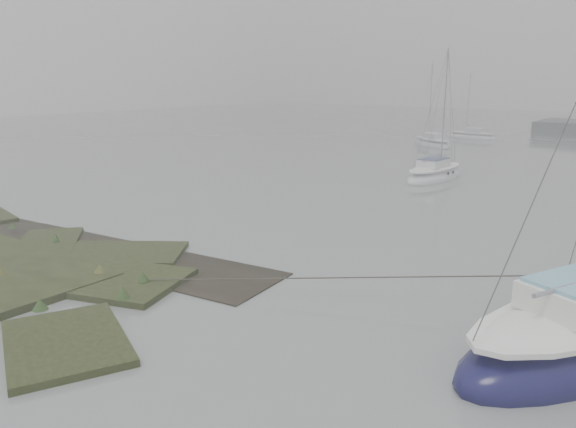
# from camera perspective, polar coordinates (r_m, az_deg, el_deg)

# --- Properties ---
(ground) EXTENTS (160.00, 160.00, 0.00)m
(ground) POSITION_cam_1_polar(r_m,az_deg,el_deg) (39.00, 19.25, 4.12)
(ground) COLOR slate
(ground) RESTS_ON ground
(sailboat_white) EXTENTS (2.34, 5.98, 8.27)m
(sailboat_white) POSITION_cam_1_polar(r_m,az_deg,el_deg) (34.99, 14.67, 3.86)
(sailboat_white) COLOR silver
(sailboat_white) RESTS_ON ground
(sailboat_far_a) EXTENTS (5.48, 4.91, 7.85)m
(sailboat_far_a) POSITION_cam_1_polar(r_m,az_deg,el_deg) (52.38, 14.42, 6.95)
(sailboat_far_a) COLOR #A3A7AE
(sailboat_far_a) RESTS_ON ground
(sailboat_far_c) EXTENTS (5.12, 2.20, 7.01)m
(sailboat_far_c) POSITION_cam_1_polar(r_m,az_deg,el_deg) (60.21, 18.20, 7.48)
(sailboat_far_c) COLOR silver
(sailboat_far_c) RESTS_ON ground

